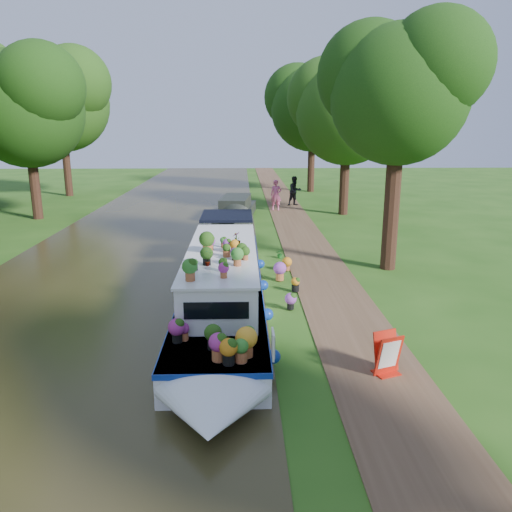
# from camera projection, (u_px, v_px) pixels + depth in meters

# --- Properties ---
(ground) EXTENTS (100.00, 100.00, 0.00)m
(ground) POSITION_uv_depth(u_px,v_px,m) (296.00, 295.00, 15.80)
(ground) COLOR #245014
(ground) RESTS_ON ground
(canal_water) EXTENTS (10.00, 100.00, 0.02)m
(canal_water) POSITION_uv_depth(u_px,v_px,m) (105.00, 297.00, 15.63)
(canal_water) COLOR #2D2913
(canal_water) RESTS_ON ground
(towpath) EXTENTS (2.20, 100.00, 0.03)m
(towpath) POSITION_uv_depth(u_px,v_px,m) (333.00, 295.00, 15.83)
(towpath) COLOR brown
(towpath) RESTS_ON ground
(plant_boat) EXTENTS (2.29, 13.52, 2.30)m
(plant_boat) POSITION_uv_depth(u_px,v_px,m) (223.00, 284.00, 14.16)
(plant_boat) COLOR white
(plant_boat) RESTS_ON canal_water
(tree_near_overhang) EXTENTS (5.52, 5.28, 8.99)m
(tree_near_overhang) POSITION_uv_depth(u_px,v_px,m) (399.00, 84.00, 17.22)
(tree_near_overhang) COLOR black
(tree_near_overhang) RESTS_ON ground
(tree_near_mid) EXTENTS (6.90, 6.60, 9.40)m
(tree_near_mid) POSITION_uv_depth(u_px,v_px,m) (347.00, 104.00, 28.90)
(tree_near_mid) COLOR black
(tree_near_mid) RESTS_ON ground
(tree_near_far) EXTENTS (7.59, 7.26, 10.30)m
(tree_near_far) POSITION_uv_depth(u_px,v_px,m) (312.00, 102.00, 39.38)
(tree_near_far) COLOR black
(tree_near_far) RESTS_ON ground
(tree_far_c) EXTENTS (7.13, 6.82, 9.59)m
(tree_far_c) POSITION_uv_depth(u_px,v_px,m) (26.00, 102.00, 27.40)
(tree_far_c) COLOR black
(tree_far_c) RESTS_ON ground
(tree_far_d) EXTENTS (8.05, 7.70, 10.85)m
(tree_far_d) POSITION_uv_depth(u_px,v_px,m) (60.00, 96.00, 36.82)
(tree_far_d) COLOR black
(tree_far_d) RESTS_ON ground
(second_boat) EXTENTS (2.54, 6.78, 1.28)m
(second_boat) POSITION_uv_depth(u_px,v_px,m) (236.00, 210.00, 28.83)
(second_boat) COLOR black
(second_boat) RESTS_ON canal_water
(sandwich_board) EXTENTS (0.62, 0.64, 0.92)m
(sandwich_board) POSITION_uv_depth(u_px,v_px,m) (387.00, 356.00, 10.64)
(sandwich_board) COLOR red
(sandwich_board) RESTS_ON towpath
(pedestrian_pink) EXTENTS (0.73, 0.51, 1.92)m
(pedestrian_pink) POSITION_uv_depth(u_px,v_px,m) (276.00, 195.00, 31.57)
(pedestrian_pink) COLOR #BF4E78
(pedestrian_pink) RESTS_ON towpath
(pedestrian_dark) EXTENTS (1.18, 1.09, 1.95)m
(pedestrian_dark) POSITION_uv_depth(u_px,v_px,m) (295.00, 191.00, 33.45)
(pedestrian_dark) COLOR black
(pedestrian_dark) RESTS_ON towpath
(verge_plant) EXTENTS (0.35, 0.30, 0.38)m
(verge_plant) POSITION_uv_depth(u_px,v_px,m) (280.00, 254.00, 20.25)
(verge_plant) COLOR #1C601F
(verge_plant) RESTS_ON ground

